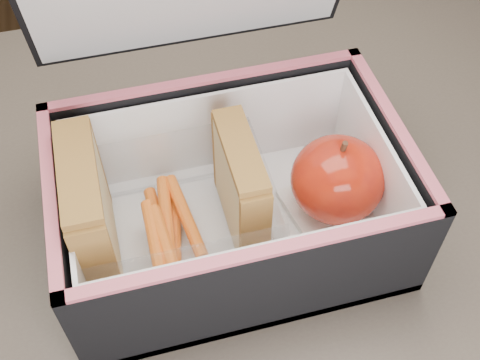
% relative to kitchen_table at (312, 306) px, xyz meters
% --- Properties ---
extents(kitchen_table, '(1.20, 0.80, 0.75)m').
position_rel_kitchen_table_xyz_m(kitchen_table, '(0.00, 0.00, 0.00)').
color(kitchen_table, brown).
rests_on(kitchen_table, ground).
extents(lunch_bag, '(0.28, 0.25, 0.28)m').
position_rel_kitchen_table_xyz_m(lunch_bag, '(-0.07, 0.05, 0.15)').
color(lunch_bag, black).
rests_on(lunch_bag, kitchen_table).
extents(plastic_tub, '(0.17, 0.12, 0.07)m').
position_rel_kitchen_table_xyz_m(plastic_tub, '(-0.12, 0.05, 0.14)').
color(plastic_tub, white).
rests_on(plastic_tub, lunch_bag).
extents(sandwich_left, '(0.03, 0.10, 0.11)m').
position_rel_kitchen_table_xyz_m(sandwich_left, '(-0.18, 0.05, 0.16)').
color(sandwich_left, '#D5C385').
rests_on(sandwich_left, plastic_tub).
extents(sandwich_right, '(0.02, 0.09, 0.10)m').
position_rel_kitchen_table_xyz_m(sandwich_right, '(-0.06, 0.05, 0.15)').
color(sandwich_right, '#D5C385').
rests_on(sandwich_right, plastic_tub).
extents(carrot_sticks, '(0.05, 0.13, 0.03)m').
position_rel_kitchen_table_xyz_m(carrot_sticks, '(-0.13, 0.04, 0.12)').
color(carrot_sticks, '#DD4615').
rests_on(carrot_sticks, plastic_tub).
extents(paper_napkin, '(0.08, 0.08, 0.01)m').
position_rel_kitchen_table_xyz_m(paper_napkin, '(0.02, 0.04, 0.11)').
color(paper_napkin, white).
rests_on(paper_napkin, lunch_bag).
extents(red_apple, '(0.08, 0.08, 0.08)m').
position_rel_kitchen_table_xyz_m(red_apple, '(0.02, 0.04, 0.15)').
color(red_apple, maroon).
rests_on(red_apple, paper_napkin).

